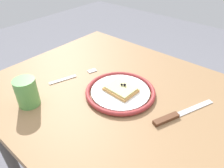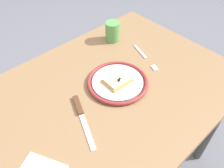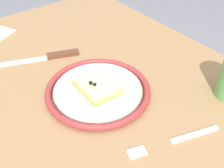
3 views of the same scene
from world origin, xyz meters
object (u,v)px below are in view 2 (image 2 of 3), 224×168
(dining_table, at_px, (112,102))
(cup, at_px, (113,31))
(plate, at_px, (118,82))
(knife, at_px, (80,112))
(fork, at_px, (145,57))
(pizza_slice_near, at_px, (117,80))

(dining_table, bearing_deg, cup, -132.95)
(plate, bearing_deg, dining_table, -1.58)
(knife, xyz_separation_m, cup, (-0.40, -0.26, 0.04))
(fork, bearing_deg, dining_table, 8.20)
(plate, height_order, pizza_slice_near, pizza_slice_near)
(dining_table, xyz_separation_m, fork, (-0.24, -0.03, 0.10))
(plate, distance_m, fork, 0.21)
(plate, xyz_separation_m, cup, (-0.20, -0.24, 0.04))
(dining_table, distance_m, cup, 0.36)
(dining_table, bearing_deg, fork, -171.80)
(knife, distance_m, fork, 0.42)
(plate, distance_m, cup, 0.32)
(plate, height_order, knife, plate)
(fork, bearing_deg, pizza_slice_near, 8.96)
(dining_table, xyz_separation_m, pizza_slice_near, (-0.03, -0.00, 0.12))
(knife, xyz_separation_m, fork, (-0.41, -0.05, -0.00))
(dining_table, distance_m, knife, 0.20)
(pizza_slice_near, distance_m, cup, 0.31)
(pizza_slice_near, distance_m, fork, 0.21)
(plate, xyz_separation_m, fork, (-0.21, -0.04, -0.01))
(fork, bearing_deg, knife, 7.08)
(pizza_slice_near, bearing_deg, fork, -171.04)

